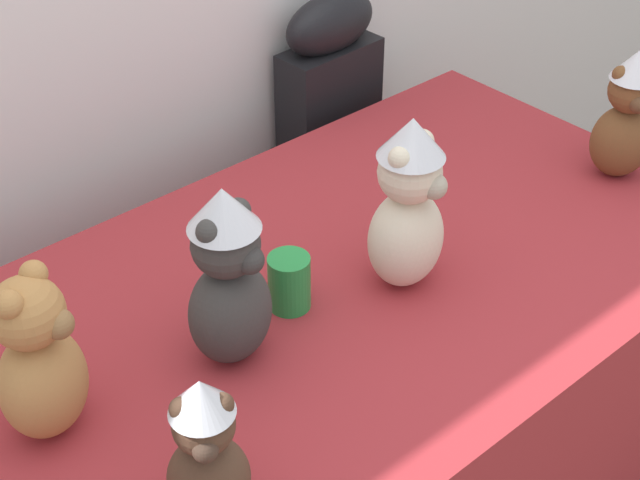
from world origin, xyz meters
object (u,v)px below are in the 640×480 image
at_px(teddy_bear_charcoal, 228,279).
at_px(party_cup_green, 289,282).
at_px(teddy_bear_cocoa, 206,452).
at_px(display_table, 320,428).
at_px(teddy_bear_caramel, 39,361).
at_px(teddy_bear_cream, 408,206).
at_px(teddy_bear_chestnut, 626,116).
at_px(instrument_case, 329,170).

height_order(teddy_bear_charcoal, party_cup_green, teddy_bear_charcoal).
relative_size(teddy_bear_charcoal, teddy_bear_cocoa, 1.30).
xyz_separation_m(display_table, teddy_bear_caramel, (-0.55, 0.03, 0.53)).
height_order(teddy_bear_cream, teddy_bear_chestnut, teddy_bear_cream).
xyz_separation_m(display_table, party_cup_green, (-0.07, 0.01, 0.44)).
bearing_deg(teddy_bear_charcoal, teddy_bear_caramel, 156.12).
bearing_deg(teddy_bear_cream, teddy_bear_cocoa, -174.47).
bearing_deg(display_table, instrument_case, 46.92).
xyz_separation_m(display_table, teddy_bear_charcoal, (-0.23, -0.03, 0.55)).
relative_size(instrument_case, teddy_bear_charcoal, 2.95).
distance_m(display_table, party_cup_green, 0.44).
relative_size(instrument_case, teddy_bear_cream, 2.89).
bearing_deg(teddy_bear_cream, instrument_case, 45.58).
height_order(teddy_bear_chestnut, teddy_bear_cocoa, teddy_bear_chestnut).
bearing_deg(display_table, party_cup_green, 175.89).
bearing_deg(teddy_bear_cocoa, display_table, 64.41).
relative_size(display_table, teddy_bear_charcoal, 5.14).
height_order(teddy_bear_charcoal, teddy_bear_chestnut, teddy_bear_charcoal).
height_order(display_table, instrument_case, instrument_case).
height_order(teddy_bear_chestnut, party_cup_green, teddy_bear_chestnut).
bearing_deg(teddy_bear_caramel, display_table, -36.33).
relative_size(teddy_bear_cream, teddy_bear_caramel, 1.16).
bearing_deg(display_table, teddy_bear_chestnut, -9.21).
relative_size(display_table, party_cup_green, 16.28).
distance_m(display_table, teddy_bear_chestnut, 0.95).
bearing_deg(party_cup_green, instrument_case, 43.28).
xyz_separation_m(teddy_bear_charcoal, teddy_bear_cream, (0.38, -0.05, 0.00)).
distance_m(teddy_bear_caramel, party_cup_green, 0.49).
distance_m(teddy_bear_cocoa, teddy_bear_caramel, 0.32).
distance_m(instrument_case, teddy_bear_charcoal, 1.10).
bearing_deg(teddy_bear_chestnut, party_cup_green, -154.57).
bearing_deg(teddy_bear_charcoal, teddy_bear_cocoa, -146.17).
bearing_deg(teddy_bear_charcoal, teddy_bear_chestnut, -19.01).
relative_size(teddy_bear_cocoa, teddy_bear_caramel, 0.87).
xyz_separation_m(display_table, teddy_bear_chestnut, (0.78, -0.13, 0.53)).
height_order(teddy_bear_chestnut, teddy_bear_caramel, teddy_bear_caramel).
distance_m(display_table, teddy_bear_charcoal, 0.60).
xyz_separation_m(instrument_case, teddy_bear_charcoal, (-0.80, -0.64, 0.42)).
height_order(display_table, teddy_bear_caramel, teddy_bear_caramel).
xyz_separation_m(instrument_case, teddy_bear_cocoa, (-1.03, -0.89, 0.38)).
bearing_deg(display_table, teddy_bear_cocoa, -148.45).
xyz_separation_m(teddy_bear_charcoal, party_cup_green, (0.16, 0.04, -0.12)).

